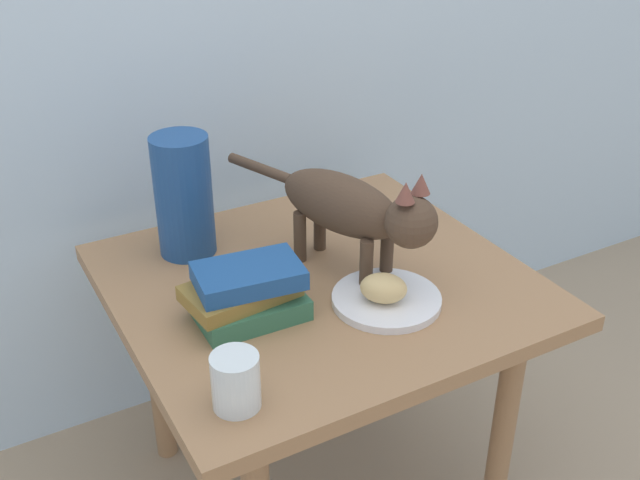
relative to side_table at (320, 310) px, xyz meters
name	(u,v)px	position (x,y,z in m)	size (l,w,h in m)	color
side_table	(320,310)	(0.00, 0.00, 0.00)	(0.72, 0.68, 0.52)	#9E724C
plate	(386,299)	(0.06, -0.13, 0.08)	(0.19, 0.19, 0.01)	white
bread_roll	(384,288)	(0.05, -0.13, 0.11)	(0.08, 0.06, 0.05)	#E0BC7A
cat	(354,209)	(0.06, -0.01, 0.20)	(0.20, 0.46, 0.23)	#4C3828
book_stack	(247,293)	(-0.16, -0.05, 0.12)	(0.20, 0.14, 0.10)	#336B4C
green_vase	(184,196)	(-0.17, 0.21, 0.19)	(0.11, 0.11, 0.24)	navy
candle_jar	(236,384)	(-0.27, -0.24, 0.11)	(0.07, 0.07, 0.08)	silver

